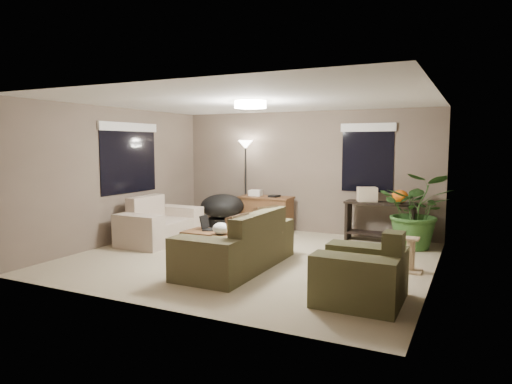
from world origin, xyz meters
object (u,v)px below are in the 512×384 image
at_px(console_table, 380,219).
at_px(papasan_chair, 222,210).
at_px(armchair, 362,276).
at_px(houseplant, 417,219).
at_px(desk, 266,214).
at_px(loveseat, 159,226).
at_px(floor_lamp, 246,155).
at_px(main_sofa, 240,248).
at_px(coffee_table, 215,235).
at_px(cat_scratching_post, 410,257).

xyz_separation_m(console_table, papasan_chair, (-3.12, -0.50, 0.03)).
height_order(armchair, houseplant, houseplant).
height_order(armchair, desk, armchair).
height_order(armchair, console_table, armchair).
xyz_separation_m(loveseat, floor_lamp, (0.85, 1.90, 1.30)).
bearing_deg(papasan_chair, loveseat, -113.89).
height_order(main_sofa, coffee_table, main_sofa).
relative_size(main_sofa, papasan_chair, 2.32).
xyz_separation_m(armchair, console_table, (-0.46, 3.43, 0.14)).
xyz_separation_m(loveseat, console_table, (3.71, 1.84, 0.14)).
bearing_deg(loveseat, coffee_table, -19.36).
relative_size(console_table, houseplant, 0.97).
bearing_deg(papasan_chair, console_table, 9.13).
bearing_deg(armchair, main_sofa, 161.09).
bearing_deg(papasan_chair, armchair, -39.34).
height_order(main_sofa, console_table, main_sofa).
bearing_deg(papasan_chair, coffee_table, -63.09).
relative_size(desk, cat_scratching_post, 2.20).
height_order(coffee_table, papasan_chair, papasan_chair).
relative_size(main_sofa, desk, 2.00).
xyz_separation_m(main_sofa, coffee_table, (-0.65, 0.37, 0.06)).
relative_size(main_sofa, cat_scratching_post, 4.40).
relative_size(papasan_chair, floor_lamp, 0.50).
relative_size(papasan_chair, houseplant, 0.71).
distance_m(coffee_table, console_table, 3.22).
distance_m(armchair, cat_scratching_post, 1.58).
bearing_deg(floor_lamp, coffee_table, -73.97).
distance_m(coffee_table, papasan_chair, 2.11).
height_order(coffee_table, floor_lamp, floor_lamp).
height_order(console_table, houseplant, houseplant).
xyz_separation_m(loveseat, houseplant, (4.41, 1.53, 0.23)).
distance_m(armchair, console_table, 3.47).
bearing_deg(cat_scratching_post, main_sofa, -159.47).
distance_m(desk, cat_scratching_post, 3.60).
relative_size(main_sofa, coffee_table, 2.20).
distance_m(coffee_table, floor_lamp, 2.83).
height_order(armchair, cat_scratching_post, armchair).
relative_size(console_table, papasan_chair, 1.37).
xyz_separation_m(coffee_table, papasan_chair, (-0.96, 1.88, 0.11)).
xyz_separation_m(houseplant, cat_scratching_post, (0.11, -1.58, -0.31)).
bearing_deg(desk, armchair, -50.45).
xyz_separation_m(main_sofa, armchair, (1.97, -0.67, 0.00)).
xyz_separation_m(papasan_chair, cat_scratching_post, (3.92, -1.39, -0.25)).
xyz_separation_m(papasan_chair, houseplant, (3.81, 0.19, 0.06)).
bearing_deg(coffee_table, cat_scratching_post, 9.40).
bearing_deg(floor_lamp, console_table, -1.26).
bearing_deg(console_table, main_sofa, -118.72).
bearing_deg(floor_lamp, armchair, -46.44).
height_order(console_table, floor_lamp, floor_lamp).
bearing_deg(desk, loveseat, -128.65).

